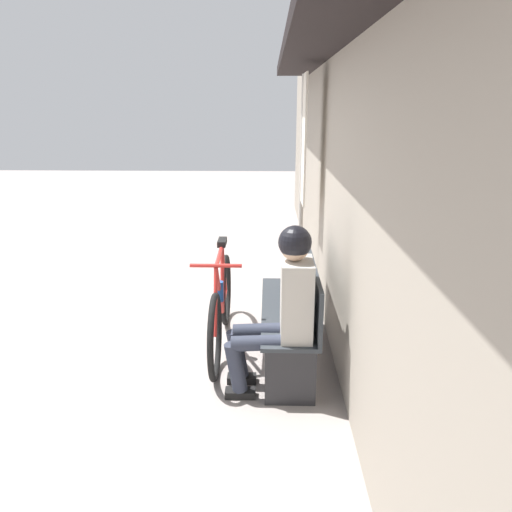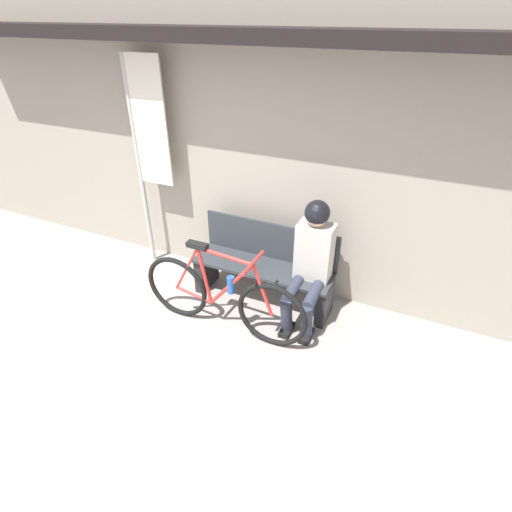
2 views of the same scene
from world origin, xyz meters
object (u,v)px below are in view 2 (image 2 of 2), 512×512
object	(u,v)px
person_seated	(311,257)
banner_pole	(146,141)
park_bench_near	(264,268)
bicycle	(222,298)

from	to	relation	value
person_seated	banner_pole	size ratio (longest dim) A/B	0.54
park_bench_near	bicycle	size ratio (longest dim) A/B	0.86
bicycle	banner_pole	bearing A→B (deg)	149.07
person_seated	banner_pole	bearing A→B (deg)	172.83
park_bench_near	banner_pole	world-z (taller)	banner_pole
person_seated	banner_pole	world-z (taller)	banner_pole
bicycle	park_bench_near	bearing A→B (deg)	74.88
park_bench_near	bicycle	xyz separation A→B (m)	(-0.17, -0.61, -0.01)
banner_pole	bicycle	bearing A→B (deg)	-30.93
bicycle	banner_pole	distance (m)	1.85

